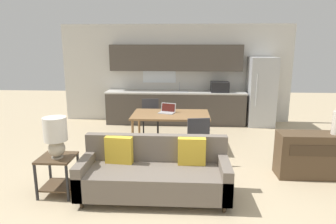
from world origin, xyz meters
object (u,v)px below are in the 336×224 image
at_px(table_lamp, 56,135).
at_px(credenza, 314,155).
at_px(side_table, 58,169).
at_px(dining_chair_far_left, 150,116).
at_px(refrigerator, 261,92).
at_px(dining_table, 171,116).
at_px(laptop, 167,110).
at_px(dining_chair_near_right, 197,137).
at_px(couch, 155,173).

xyz_separation_m(table_lamp, credenza, (3.96, 0.84, -0.54)).
distance_m(side_table, dining_chair_far_left, 3.07).
relative_size(refrigerator, side_table, 3.21).
bearing_deg(credenza, dining_table, 152.21).
distance_m(dining_table, side_table, 2.62).
bearing_deg(laptop, dining_chair_far_left, 138.80).
relative_size(dining_table, table_lamp, 2.67).
bearing_deg(refrigerator, dining_chair_near_right, -122.78).
height_order(credenza, dining_chair_far_left, dining_chair_far_left).
height_order(refrigerator, credenza, refrigerator).
height_order(dining_table, laptop, laptop).
distance_m(couch, table_lamp, 1.51).
relative_size(refrigerator, couch, 0.87).
height_order(couch, credenza, couch).
bearing_deg(refrigerator, table_lamp, -133.17).
relative_size(dining_table, dining_chair_far_left, 1.79).
xyz_separation_m(refrigerator, dining_table, (-2.33, -1.99, -0.23)).
xyz_separation_m(couch, dining_chair_far_left, (-0.38, 2.87, 0.16)).
relative_size(side_table, credenza, 0.47).
bearing_deg(laptop, credenza, -12.17).
bearing_deg(side_table, credenza, 11.40).
distance_m(credenza, dining_chair_near_right, 1.97).
relative_size(side_table, dining_chair_far_left, 0.64).
bearing_deg(dining_chair_far_left, couch, -89.99).
bearing_deg(side_table, dining_chair_far_left, 70.22).
xyz_separation_m(dining_chair_far_left, laptop, (0.44, -0.70, 0.29)).
relative_size(side_table, laptop, 1.50).
relative_size(couch, credenza, 1.75).
distance_m(couch, side_table, 1.42).
height_order(couch, side_table, couch).
xyz_separation_m(table_lamp, dining_chair_far_left, (1.01, 2.92, -0.41)).
bearing_deg(dining_chair_near_right, dining_chair_far_left, -65.79).
bearing_deg(dining_chair_far_left, side_table, -117.37).
bearing_deg(dining_chair_far_left, dining_chair_near_right, -64.89).
height_order(table_lamp, dining_chair_far_left, table_lamp).
bearing_deg(dining_chair_near_right, refrigerator, -131.28).
relative_size(refrigerator, dining_chair_far_left, 2.06).
xyz_separation_m(couch, credenza, (2.57, 0.79, 0.03)).
bearing_deg(couch, laptop, 88.44).
height_order(table_lamp, laptop, table_lamp).
height_order(couch, dining_chair_far_left, dining_chair_far_left).
distance_m(refrigerator, couch, 4.78).
xyz_separation_m(refrigerator, laptop, (-2.40, -1.89, -0.12)).
relative_size(side_table, table_lamp, 0.96).
bearing_deg(credenza, side_table, -168.60).
height_order(dining_chair_near_right, laptop, laptop).
height_order(dining_table, table_lamp, table_lamp).
distance_m(refrigerator, side_table, 5.65).
relative_size(couch, side_table, 3.70).
xyz_separation_m(dining_table, credenza, (2.43, -1.28, -0.31)).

